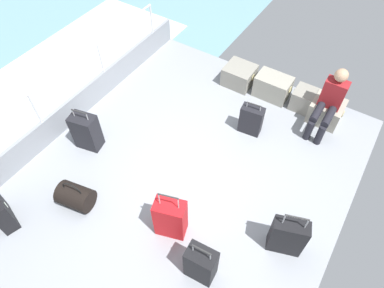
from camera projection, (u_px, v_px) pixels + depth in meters
name	position (u px, v px, depth m)	size (l,w,h in m)	color
ground_plane	(189.00, 172.00, 5.12)	(4.40, 5.20, 0.06)	gray
gunwale_port	(79.00, 105.00, 5.65)	(0.06, 5.20, 0.45)	gray
railing_port	(69.00, 79.00, 5.21)	(0.04, 4.20, 1.02)	silver
sea_wake	(32.00, 97.00, 6.57)	(12.00, 12.00, 0.01)	#6B99A8
cargo_crate_0	(239.00, 75.00, 6.18)	(0.55, 0.48, 0.36)	gray
cargo_crate_1	(273.00, 87.00, 5.96)	(0.63, 0.39, 0.41)	gray
cargo_crate_2	(310.00, 101.00, 5.76)	(0.62, 0.38, 0.36)	gray
cargo_crate_3	(326.00, 111.00, 5.62)	(0.53, 0.47, 0.37)	#9E9989
passenger_seated	(330.00, 101.00, 5.23)	(0.34, 0.66, 1.07)	maroon
suitcase_0	(201.00, 264.00, 3.94)	(0.37, 0.26, 0.73)	black
suitcase_1	(170.00, 218.00, 4.26)	(0.44, 0.34, 0.88)	red
suitcase_2	(287.00, 236.00, 4.13)	(0.45, 0.31, 0.82)	black
suitcase_3	(86.00, 132.00, 5.17)	(0.42, 0.32, 0.75)	black
suitcase_4	(251.00, 120.00, 5.40)	(0.37, 0.23, 0.61)	black
duffel_bag	(75.00, 196.00, 4.64)	(0.52, 0.41, 0.48)	black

